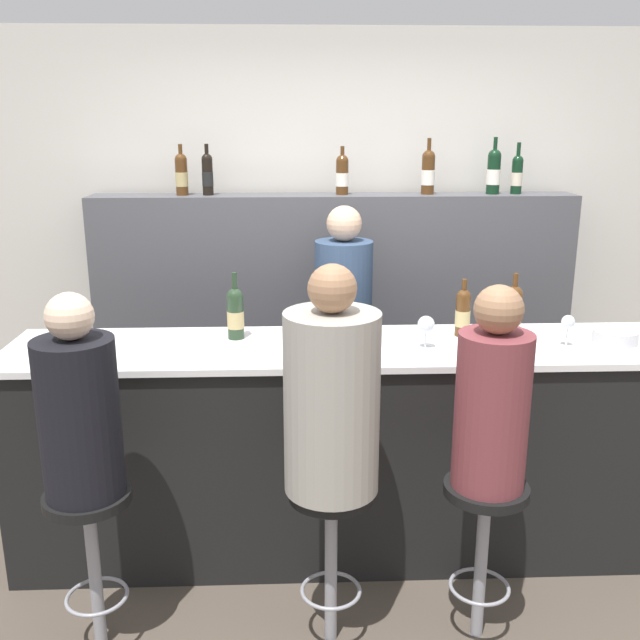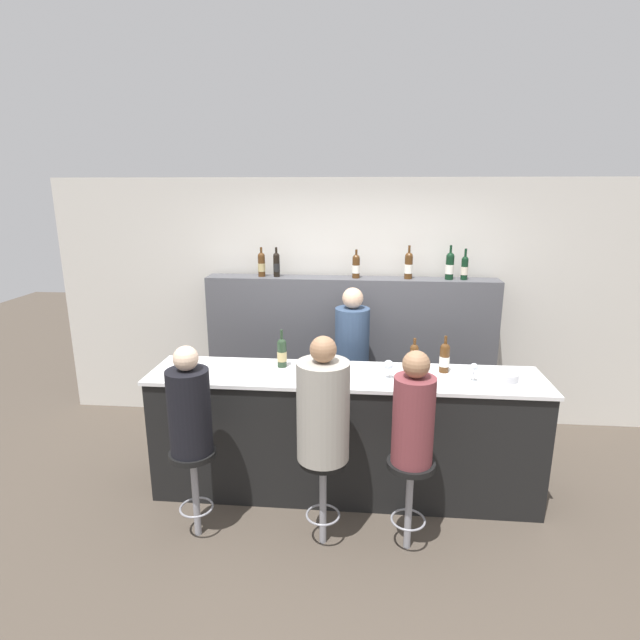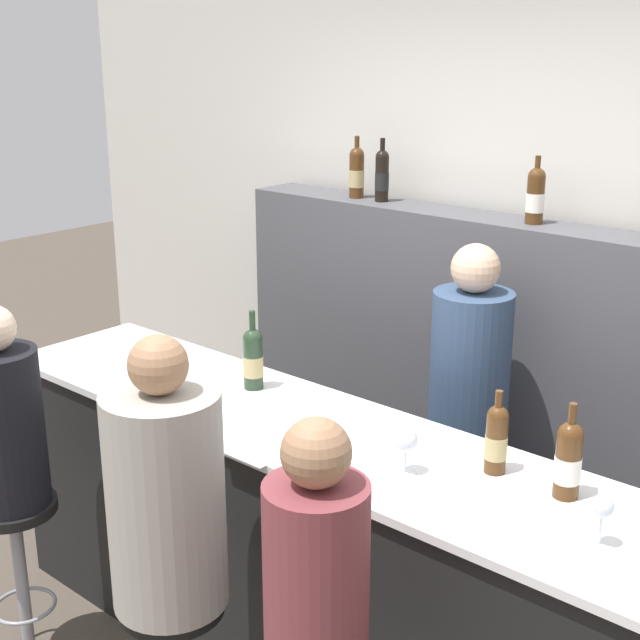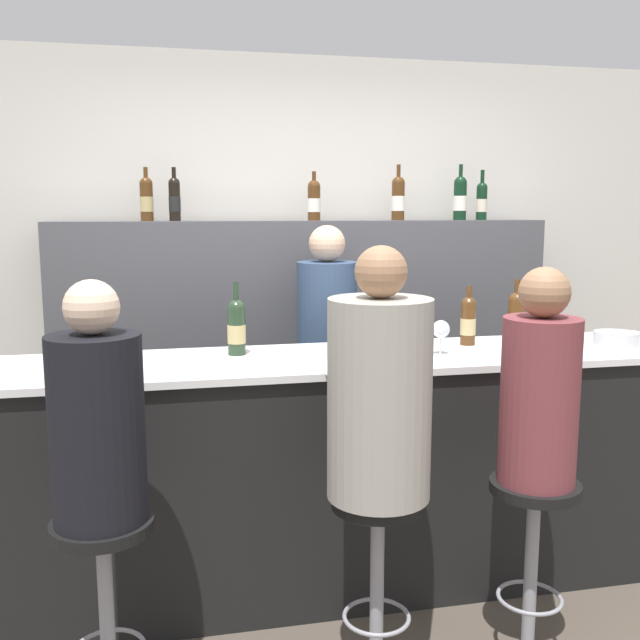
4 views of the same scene
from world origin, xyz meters
name	(u,v)px [view 2 (image 2 of 4)]	position (x,y,z in m)	size (l,w,h in m)	color
ground_plane	(342,512)	(0.00, 0.00, 0.00)	(16.00, 16.00, 0.00)	#4C4238
wall_back	(351,303)	(0.00, 1.77, 1.30)	(6.40, 0.05, 2.60)	beige
bar_counter	(344,434)	(0.00, 0.30, 0.53)	(3.15, 0.64, 1.05)	black
back_bar_cabinet	(350,353)	(0.00, 1.55, 0.81)	(2.96, 0.28, 1.61)	#4C4C51
wine_bottle_counter_0	(282,352)	(-0.53, 0.43, 1.18)	(0.08, 0.08, 0.32)	#233823
wine_bottle_counter_1	(414,357)	(0.55, 0.43, 1.17)	(0.07, 0.07, 0.28)	#4C2D14
wine_bottle_counter_2	(445,357)	(0.79, 0.43, 1.17)	(0.08, 0.08, 0.30)	#4C2D14
wine_bottle_backbar_0	(262,264)	(-0.91, 1.55, 1.74)	(0.07, 0.07, 0.30)	#4C2D14
wine_bottle_backbar_1	(277,264)	(-0.76, 1.55, 1.74)	(0.07, 0.07, 0.30)	black
wine_bottle_backbar_2	(356,266)	(0.05, 1.55, 1.73)	(0.08, 0.08, 0.29)	#4C2D14
wine_bottle_backbar_3	(409,265)	(0.57, 1.55, 1.75)	(0.08, 0.08, 0.33)	#4C2D14
wine_bottle_backbar_4	(450,266)	(0.97, 1.55, 1.75)	(0.08, 0.08, 0.34)	black
wine_bottle_backbar_5	(465,268)	(1.12, 1.55, 1.73)	(0.07, 0.07, 0.31)	black
wine_glass_0	(388,366)	(0.34, 0.23, 1.16)	(0.08, 0.08, 0.15)	silver
wine_glass_1	(474,368)	(0.99, 0.23, 1.16)	(0.07, 0.07, 0.15)	silver
metal_bowl	(505,376)	(1.24, 0.29, 1.08)	(0.20, 0.20, 0.06)	#B7B7BC
tasting_menu	(327,383)	(-0.13, 0.10, 1.05)	(0.21, 0.30, 0.00)	white
bar_stool_left	(194,471)	(-1.05, -0.36, 0.52)	(0.33, 0.33, 0.69)	gray
guest_seated_left	(189,407)	(-1.05, -0.36, 1.02)	(0.30, 0.30, 0.78)	black
bar_stool_middle	(323,478)	(-0.12, -0.36, 0.52)	(0.33, 0.33, 0.69)	gray
guest_seated_middle	(323,407)	(-0.12, -0.36, 1.06)	(0.36, 0.36, 0.88)	gray
bar_stool_right	(410,482)	(0.49, -0.36, 0.52)	(0.33, 0.33, 0.69)	gray
guest_seated_right	(414,414)	(0.49, -0.36, 1.04)	(0.28, 0.28, 0.79)	brown
bartender	(351,374)	(0.03, 1.12, 0.74)	(0.33, 0.33, 1.60)	#334766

